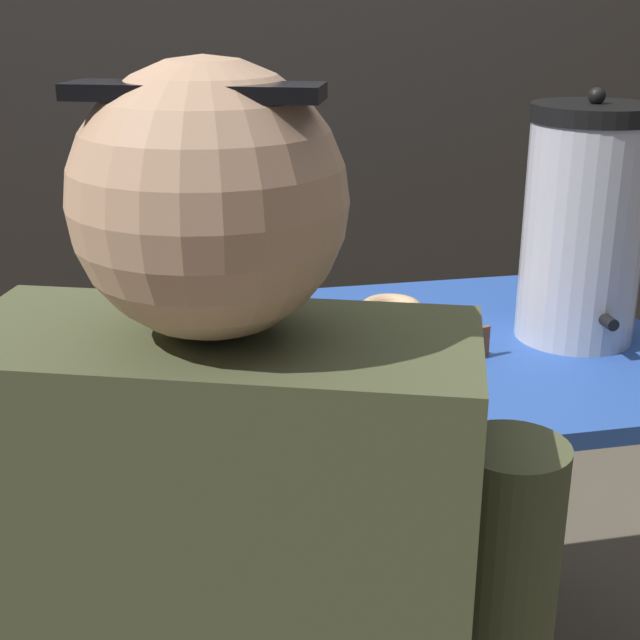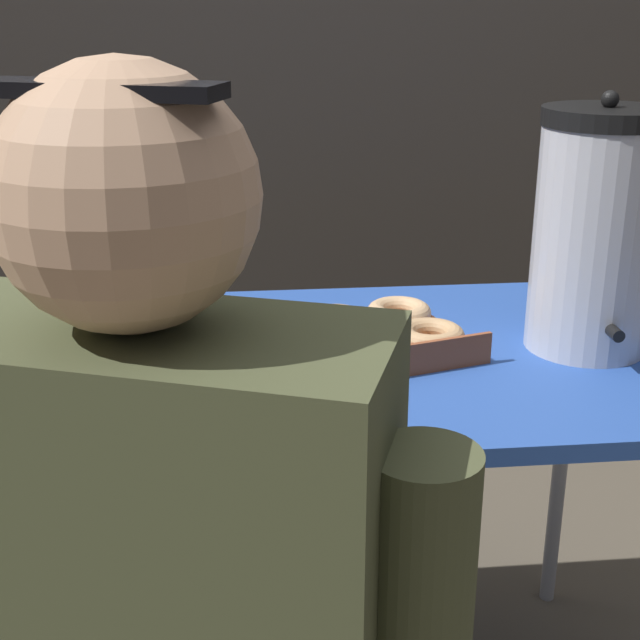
% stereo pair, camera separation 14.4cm
% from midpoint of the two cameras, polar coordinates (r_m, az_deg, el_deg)
% --- Properties ---
extents(back_wall, '(6.00, 0.11, 2.41)m').
position_cam_midpoint_polar(back_wall, '(2.36, -0.69, 17.88)').
color(back_wall, '#38332D').
rests_on(back_wall, ground).
extents(folding_table, '(1.19, 0.69, 0.75)m').
position_cam_midpoint_polar(folding_table, '(1.48, 2.92, -4.29)').
color(folding_table, '#2D56B2').
rests_on(folding_table, ground).
extents(donut_box, '(0.55, 0.39, 0.05)m').
position_cam_midpoint_polar(donut_box, '(1.44, 2.57, -1.57)').
color(donut_box, brown).
rests_on(donut_box, folding_table).
extents(coffee_urn, '(0.20, 0.23, 0.42)m').
position_cam_midpoint_polar(coffee_urn, '(1.52, 19.86, 5.30)').
color(coffee_urn, silver).
rests_on(coffee_urn, folding_table).
extents(cell_phone, '(0.10, 0.15, 0.01)m').
position_cam_midpoint_polar(cell_phone, '(1.45, -12.58, -2.71)').
color(cell_phone, black).
rests_on(cell_phone, folding_table).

